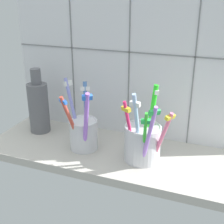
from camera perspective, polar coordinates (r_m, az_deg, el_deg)
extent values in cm
cube|color=#BCB7AD|center=(76.80, 0.26, -7.89)|extent=(64.00, 22.00, 2.00)
cube|color=white|center=(79.65, 3.41, 9.82)|extent=(64.00, 2.00, 45.00)
cube|color=gray|center=(84.81, -7.34, 10.44)|extent=(0.30, 0.20, 45.00)
cube|color=gray|center=(78.62, 3.16, 9.67)|extent=(0.30, 0.20, 45.00)
cube|color=gray|center=(75.38, 14.92, 8.42)|extent=(0.30, 0.20, 45.00)
cube|color=gray|center=(78.26, 3.18, 10.93)|extent=(64.00, 0.20, 0.30)
cylinder|color=silver|center=(76.48, -5.23, -4.15)|extent=(6.86, 6.86, 7.35)
torus|color=silver|center=(74.93, -5.32, -1.63)|extent=(7.01, 7.01, 0.50)
cylinder|color=#9195EB|center=(76.84, -6.92, 0.02)|extent=(5.51, 2.80, 16.85)
cube|color=white|center=(75.93, -8.11, 5.25)|extent=(1.80, 2.38, 1.37)
cylinder|color=#5380C4|center=(78.78, -4.79, -0.02)|extent=(3.22, 4.96, 15.12)
cube|color=white|center=(78.25, -4.97, 4.29)|extent=(2.55, 1.99, 1.20)
cylinder|color=#AE6FEC|center=(70.14, -4.83, -2.21)|extent=(4.89, 6.04, 16.75)
cube|color=blue|center=(65.18, -4.59, 2.70)|extent=(2.42, 2.22, 1.29)
cylinder|color=#D04E3D|center=(72.69, -7.31, -2.21)|extent=(3.56, 5.67, 14.85)
cube|color=blue|center=(69.38, -8.96, 1.93)|extent=(2.43, 1.87, 1.10)
cylinder|color=silver|center=(71.54, 5.60, -5.75)|extent=(8.32, 8.32, 8.19)
torus|color=silver|center=(69.72, 5.73, -2.78)|extent=(8.40, 8.40, 0.50)
cylinder|color=#AECBF8|center=(66.69, 4.73, -3.17)|extent=(1.72, 5.44, 17.43)
cube|color=white|center=(62.91, 4.27, 1.50)|extent=(2.30, 1.30, 1.15)
cylinder|color=#2FF42B|center=(70.23, 7.16, -1.81)|extent=(3.01, 2.32, 17.57)
cube|color=white|center=(67.83, 8.02, 3.79)|extent=(1.88, 2.37, 1.02)
cylinder|color=#B780ED|center=(64.88, 6.69, -4.74)|extent=(4.60, 5.28, 16.00)
cube|color=green|center=(60.44, 7.81, -0.07)|extent=(2.40, 2.22, 1.16)
cylinder|color=#F52C68|center=(68.04, 3.38, -3.66)|extent=(2.88, 4.07, 15.10)
cube|color=yellow|center=(64.96, 2.60, 0.55)|extent=(2.47, 2.07, 1.09)
cylinder|color=pink|center=(67.63, 9.03, -4.88)|extent=(5.19, 3.24, 13.52)
cube|color=yellow|center=(64.20, 10.62, -0.92)|extent=(2.14, 2.74, 1.08)
cylinder|color=green|center=(66.49, 5.97, -4.98)|extent=(2.42, 5.03, 13.94)
cube|color=green|center=(63.15, 6.24, -1.73)|extent=(2.22, 1.64, 1.12)
cylinder|color=slate|center=(86.41, -13.31, 0.72)|extent=(5.47, 5.47, 13.52)
cylinder|color=slate|center=(83.68, -13.84, 6.37)|extent=(2.70, 2.70, 4.18)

